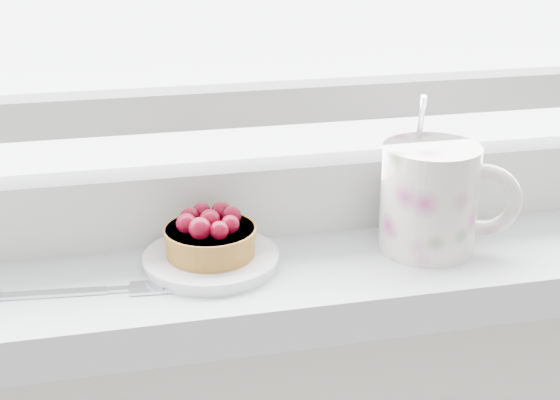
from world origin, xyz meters
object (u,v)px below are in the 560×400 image
object	(u,v)px
saucer	(211,260)
raspberry_tart	(210,235)
floral_mug	(433,196)
fork	(88,291)

from	to	relation	value
saucer	raspberry_tart	bearing A→B (deg)	-148.14
floral_mug	saucer	bearing A→B (deg)	177.68
saucer	raspberry_tart	distance (m)	0.02
floral_mug	fork	size ratio (longest dim) A/B	0.79
raspberry_tart	fork	distance (m)	0.12
raspberry_tart	floral_mug	bearing A→B (deg)	-2.30
saucer	fork	xyz separation A→B (m)	(-0.11, -0.03, -0.00)
raspberry_tart	fork	world-z (taller)	raspberry_tart
floral_mug	raspberry_tart	bearing A→B (deg)	177.70
saucer	floral_mug	distance (m)	0.21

